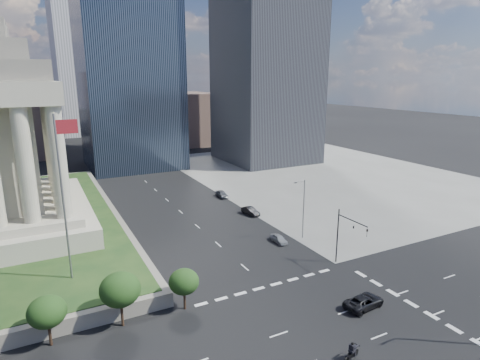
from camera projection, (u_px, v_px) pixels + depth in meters
ground at (124, 163)px, 124.95m from camera, size 500.00×500.00×0.00m
sidewalk_ne at (323, 174)px, 111.04m from camera, size 68.00×90.00×0.03m
flagpole at (64, 190)px, 46.59m from camera, size 2.52×0.24×20.00m
midrise_glass at (128, 63)px, 114.13m from camera, size 26.00×26.00×60.00m
building_filler_ne at (187, 118)px, 162.56m from camera, size 20.00×30.00×20.00m
building_filler_nw at (11, 114)px, 133.93m from camera, size 24.00×30.00×28.00m
traffic_signal_ne at (347, 232)px, 54.97m from camera, size 0.30×5.74×8.00m
street_lamp_north at (303, 206)px, 64.96m from camera, size 2.13×0.22×10.00m
pickup_truck at (364, 302)px, 46.19m from camera, size 5.47×3.01×1.45m
parked_sedan_near at (279, 239)px, 64.42m from camera, size 1.63×3.80×1.28m
parked_sedan_mid at (250, 211)px, 77.63m from camera, size 4.51×2.09×1.43m
parked_sedan_far at (222, 194)px, 88.99m from camera, size 1.95×4.41×1.48m
motorcycle_lead at (351, 352)px, 37.38m from camera, size 2.64×1.44×1.90m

